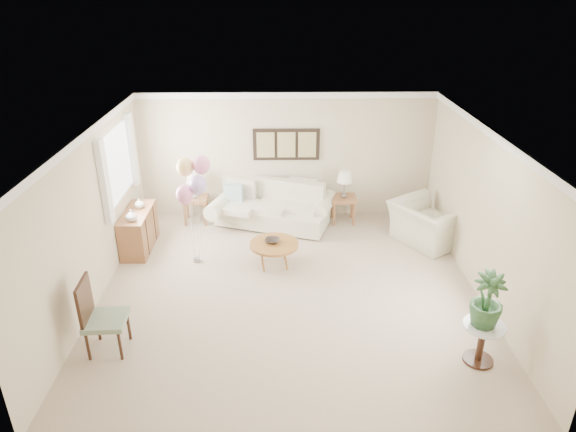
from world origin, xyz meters
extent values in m
plane|color=tan|center=(0.00, 0.00, 0.00)|extent=(6.00, 6.00, 0.00)
cube|color=#C9B893|center=(0.00, 3.00, 1.30)|extent=(6.00, 0.04, 2.60)
cube|color=#C9B893|center=(0.00, -3.00, 1.30)|extent=(6.00, 0.04, 2.60)
cube|color=#C9B893|center=(-3.00, 0.00, 1.30)|extent=(0.04, 6.00, 2.60)
cube|color=#C9B893|center=(3.00, 0.00, 1.30)|extent=(0.04, 6.00, 2.60)
cube|color=white|center=(0.00, 0.00, 2.59)|extent=(6.00, 6.00, 0.02)
cube|color=white|center=(0.00, 2.97, 2.54)|extent=(6.00, 0.06, 0.12)
cube|color=white|center=(-2.97, 0.00, 2.54)|extent=(0.06, 6.00, 0.12)
cube|color=white|center=(2.97, 0.00, 2.54)|extent=(0.06, 6.00, 0.12)
cube|color=white|center=(-2.98, 1.50, 1.65)|extent=(0.04, 1.40, 1.20)
cube|color=white|center=(-2.94, 0.65, 1.65)|extent=(0.10, 0.22, 1.40)
cube|color=white|center=(-2.94, 2.35, 1.65)|extent=(0.10, 0.22, 1.40)
cube|color=black|center=(0.00, 2.97, 1.55)|extent=(1.35, 0.04, 0.65)
cube|color=#8C8C59|center=(-0.42, 2.94, 1.55)|extent=(0.36, 0.02, 0.52)
cube|color=#8C8C59|center=(0.00, 2.94, 1.55)|extent=(0.36, 0.02, 0.52)
cube|color=#8C8C59|center=(0.42, 2.94, 1.55)|extent=(0.36, 0.02, 0.52)
cube|color=beige|center=(-0.29, 2.43, 0.22)|extent=(2.38, 1.56, 0.36)
cube|color=beige|center=(-0.29, 2.76, 0.62)|extent=(2.16, 0.92, 0.55)
cylinder|color=beige|center=(-1.35, 2.43, 0.45)|extent=(0.59, 0.96, 0.32)
cylinder|color=beige|center=(0.76, 2.43, 0.45)|extent=(0.59, 0.96, 0.32)
cube|color=beige|center=(-0.93, 2.38, 0.44)|extent=(0.80, 0.88, 0.12)
cube|color=beige|center=(-0.29, 2.38, 0.44)|extent=(0.80, 0.88, 0.12)
cube|color=beige|center=(0.34, 2.38, 0.44)|extent=(0.80, 0.88, 0.12)
cube|color=#8DACB6|center=(-1.08, 2.55, 0.66)|extent=(0.38, 0.12, 0.38)
cube|color=#EAC44B|center=(0.41, 2.55, 0.66)|extent=(0.38, 0.12, 0.38)
cube|color=#34241A|center=(0.56, 2.48, 0.60)|extent=(0.34, 0.10, 0.34)
cube|color=beige|center=(-0.29, 2.43, 0.02)|extent=(2.00, 0.80, 0.04)
cube|color=brown|center=(-1.87, 2.63, 0.51)|extent=(0.50, 0.46, 0.07)
cube|color=brown|center=(-2.07, 2.44, 0.24)|extent=(0.05, 0.05, 0.48)
cube|color=brown|center=(-1.67, 2.44, 0.24)|extent=(0.05, 0.05, 0.48)
cube|color=brown|center=(-2.07, 2.81, 0.24)|extent=(0.05, 0.05, 0.48)
cube|color=brown|center=(-1.67, 2.81, 0.24)|extent=(0.05, 0.05, 0.48)
cube|color=brown|center=(1.16, 2.59, 0.51)|extent=(0.50, 0.46, 0.07)
cube|color=brown|center=(0.96, 2.41, 0.24)|extent=(0.05, 0.05, 0.48)
cube|color=brown|center=(1.37, 2.41, 0.24)|extent=(0.05, 0.05, 0.48)
cube|color=brown|center=(0.96, 2.78, 0.24)|extent=(0.05, 0.05, 0.48)
cube|color=brown|center=(1.37, 2.78, 0.24)|extent=(0.05, 0.05, 0.48)
cylinder|color=gray|center=(-1.87, 2.63, 0.58)|extent=(0.13, 0.13, 0.05)
cylinder|color=gray|center=(-1.87, 2.63, 0.74)|extent=(0.04, 0.04, 0.27)
cone|color=silver|center=(-1.87, 2.63, 0.98)|extent=(0.31, 0.31, 0.22)
cylinder|color=gray|center=(1.16, 2.59, 0.58)|extent=(0.13, 0.13, 0.06)
cylinder|color=gray|center=(1.16, 2.59, 0.74)|extent=(0.04, 0.04, 0.28)
cone|color=silver|center=(1.16, 2.59, 0.99)|extent=(0.31, 0.31, 0.22)
cylinder|color=olive|center=(-0.25, 0.82, 0.41)|extent=(0.85, 0.85, 0.05)
cylinder|color=olive|center=(-0.05, 1.02, 0.19)|extent=(0.03, 0.03, 0.38)
cylinder|color=olive|center=(-0.45, 1.02, 0.19)|extent=(0.03, 0.03, 0.38)
cylinder|color=olive|center=(-0.45, 0.62, 0.19)|extent=(0.03, 0.03, 0.38)
cylinder|color=olive|center=(-0.05, 0.62, 0.19)|extent=(0.03, 0.03, 0.38)
imported|color=#2A221D|center=(-0.28, 0.85, 0.46)|extent=(0.29, 0.29, 0.06)
imported|color=beige|center=(2.64, 1.62, 0.40)|extent=(1.56, 1.61, 0.80)
cylinder|color=silver|center=(2.46, -1.74, 0.56)|extent=(0.54, 0.54, 0.04)
cylinder|color=#311D11|center=(2.46, -1.74, 0.28)|extent=(0.09, 0.09, 0.54)
cylinder|color=#311D11|center=(2.46, -1.74, 0.00)|extent=(0.39, 0.39, 0.01)
imported|color=#214322|center=(2.43, -1.74, 0.95)|extent=(0.45, 0.45, 0.75)
cube|color=gray|center=(-2.47, -1.41, 0.48)|extent=(0.55, 0.55, 0.07)
cylinder|color=#311D11|center=(-2.68, -1.62, 0.22)|extent=(0.04, 0.04, 0.44)
cylinder|color=#311D11|center=(-2.26, -1.62, 0.22)|extent=(0.04, 0.04, 0.44)
cylinder|color=#311D11|center=(-2.68, -1.20, 0.22)|extent=(0.04, 0.04, 0.44)
cylinder|color=#311D11|center=(-2.26, -1.20, 0.22)|extent=(0.04, 0.04, 0.44)
cube|color=#311D11|center=(-2.70, -1.41, 0.79)|extent=(0.07, 0.51, 0.58)
cube|color=brown|center=(-2.76, 1.50, 0.37)|extent=(0.45, 1.20, 0.74)
cube|color=#311D11|center=(-2.75, 1.20, 0.37)|extent=(0.46, 0.02, 0.70)
cube|color=#311D11|center=(-2.75, 1.80, 0.37)|extent=(0.46, 0.02, 0.70)
imported|color=silver|center=(-2.74, 1.12, 0.84)|extent=(0.25, 0.25, 0.21)
imported|color=beige|center=(-2.74, 1.68, 0.83)|extent=(0.21, 0.21, 0.19)
cube|color=gray|center=(-1.64, 0.97, 0.04)|extent=(0.10, 0.10, 0.08)
ellipsoid|color=pink|center=(-1.72, 0.84, 1.35)|extent=(0.29, 0.29, 0.33)
cylinder|color=silver|center=(-1.68, 0.90, 0.63)|extent=(0.01, 0.01, 1.10)
ellipsoid|color=#AF92D4|center=(-1.50, 0.90, 1.49)|extent=(0.29, 0.29, 0.33)
cylinder|color=silver|center=(-1.57, 0.93, 0.70)|extent=(0.01, 0.01, 1.24)
ellipsoid|color=#E2B668|center=(-1.72, 1.09, 1.74)|extent=(0.29, 0.29, 0.33)
cylinder|color=silver|center=(-1.68, 1.03, 0.83)|extent=(0.01, 0.01, 1.50)
ellipsoid|color=pink|center=(-1.45, 1.08, 1.78)|extent=(0.29, 0.29, 0.33)
cylinder|color=silver|center=(-1.54, 1.02, 0.85)|extent=(0.01, 0.01, 1.54)
camera|label=1|loc=(-0.15, -7.05, 4.59)|focal=32.00mm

